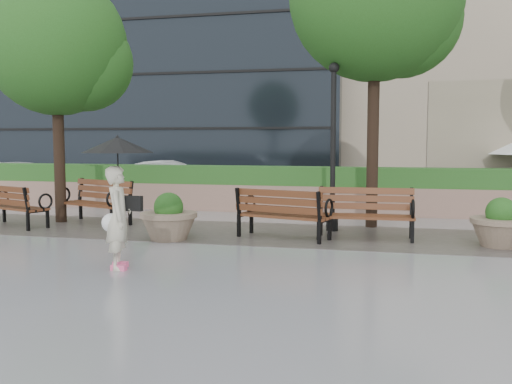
% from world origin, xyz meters
% --- Properties ---
extents(ground, '(100.00, 100.00, 0.00)m').
position_xyz_m(ground, '(0.00, 0.00, 0.00)').
color(ground, gray).
rests_on(ground, ground).
extents(cobble_strip, '(28.00, 3.20, 0.01)m').
position_xyz_m(cobble_strip, '(0.00, 3.00, 0.01)').
color(cobble_strip, '#383330').
rests_on(cobble_strip, ground).
extents(hedge_wall, '(24.00, 0.80, 1.35)m').
position_xyz_m(hedge_wall, '(0.00, 7.00, 0.66)').
color(hedge_wall, '#8F6A5C').
rests_on(hedge_wall, ground).
extents(asphalt_street, '(40.00, 7.00, 0.00)m').
position_xyz_m(asphalt_street, '(0.00, 11.00, 0.00)').
color(asphalt_street, black).
rests_on(asphalt_street, ground).
extents(bench_0, '(2.03, 1.37, 1.02)m').
position_xyz_m(bench_0, '(-5.57, 2.60, 0.30)').
color(bench_0, '#5D2F1B').
rests_on(bench_0, ground).
extents(bench_1, '(2.19, 1.52, 1.10)m').
position_xyz_m(bench_1, '(-3.90, 3.54, 0.33)').
color(bench_1, '#5D2F1B').
rests_on(bench_1, ground).
extents(bench_2, '(2.13, 1.31, 1.08)m').
position_xyz_m(bench_2, '(1.17, 2.43, 0.32)').
color(bench_2, '#5D2F1B').
rests_on(bench_2, ground).
extents(bench_3, '(2.07, 0.87, 1.09)m').
position_xyz_m(bench_3, '(2.89, 2.77, 0.32)').
color(bench_3, '#5D2F1B').
rests_on(bench_3, ground).
extents(planter_left, '(1.21, 1.21, 1.02)m').
position_xyz_m(planter_left, '(-1.17, 1.73, 0.40)').
color(planter_left, '#7F6B56').
rests_on(planter_left, ground).
extents(planter_right, '(1.18, 1.18, 0.99)m').
position_xyz_m(planter_right, '(5.56, 2.53, 0.39)').
color(planter_right, '#7F6B56').
rests_on(planter_right, ground).
extents(lamppost, '(0.28, 0.28, 3.89)m').
position_xyz_m(lamppost, '(2.08, 3.76, 1.71)').
color(lamppost, black).
rests_on(lamppost, ground).
extents(tree_0, '(3.63, 3.56, 6.31)m').
position_xyz_m(tree_0, '(-4.77, 3.65, 4.41)').
color(tree_0, black).
rests_on(tree_0, ground).
extents(tree_1, '(4.12, 4.12, 7.62)m').
position_xyz_m(tree_1, '(3.11, 4.64, 5.42)').
color(tree_1, black).
rests_on(tree_1, ground).
extents(car_left, '(4.59, 2.43, 1.27)m').
position_xyz_m(car_left, '(-10.54, 9.93, 0.63)').
color(car_left, silver).
rests_on(car_left, ground).
extents(car_right, '(4.18, 1.71, 1.35)m').
position_xyz_m(car_right, '(-4.75, 10.63, 0.67)').
color(car_right, silver).
rests_on(car_right, ground).
extents(pedestrian, '(1.18, 1.18, 2.16)m').
position_xyz_m(pedestrian, '(-0.93, -0.99, 1.32)').
color(pedestrian, beige).
rests_on(pedestrian, ground).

